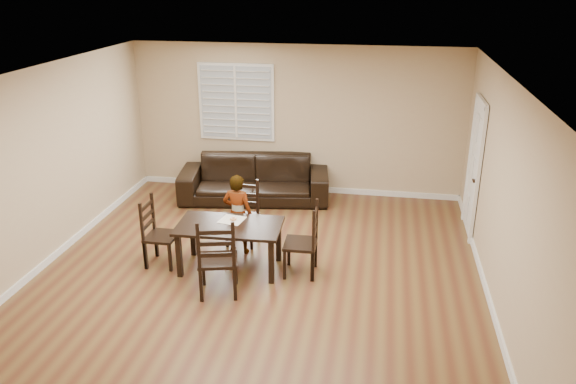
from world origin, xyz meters
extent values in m
plane|color=brown|center=(0.00, 0.00, 0.00)|extent=(7.00, 7.00, 0.00)
cube|color=tan|center=(0.00, 3.50, 1.35)|extent=(6.00, 0.04, 2.70)
cube|color=tan|center=(0.00, -3.50, 1.35)|extent=(6.00, 0.04, 2.70)
cube|color=tan|center=(-3.00, 0.00, 1.35)|extent=(0.04, 7.00, 2.70)
cube|color=tan|center=(3.00, 0.00, 1.35)|extent=(0.04, 7.00, 2.70)
cube|color=white|center=(0.00, 0.00, 2.70)|extent=(6.00, 7.00, 0.04)
cube|color=white|center=(-1.10, 3.45, 1.65)|extent=(1.40, 0.08, 1.40)
cube|color=white|center=(2.97, 2.20, 1.02)|extent=(0.06, 0.94, 2.05)
cylinder|color=#332114|center=(2.94, 1.90, 0.95)|extent=(0.06, 0.06, 0.02)
cube|color=white|center=(0.00, 3.48, 0.05)|extent=(6.00, 0.03, 0.10)
cube|color=white|center=(-2.98, 0.00, 0.05)|extent=(0.03, 7.00, 0.10)
cube|color=white|center=(2.98, 0.00, 0.05)|extent=(0.03, 7.00, 0.10)
cube|color=black|center=(-0.41, 0.37, 0.64)|extent=(1.44, 0.84, 0.04)
cube|color=black|center=(-1.03, 0.03, 0.31)|extent=(0.07, 0.07, 0.62)
cube|color=black|center=(0.22, 0.07, 0.31)|extent=(0.07, 0.07, 0.62)
cube|color=black|center=(-1.05, 0.66, 0.31)|extent=(0.07, 0.07, 0.62)
cube|color=black|center=(0.20, 0.71, 0.31)|extent=(0.07, 0.07, 0.62)
cube|color=black|center=(-0.44, 1.16, 0.42)|extent=(0.46, 0.43, 0.04)
cube|color=black|center=(-0.43, 1.34, 0.49)|extent=(0.44, 0.06, 0.97)
cube|color=black|center=(-0.64, 1.00, 0.20)|extent=(0.04, 0.04, 0.40)
cube|color=black|center=(-0.26, 0.97, 0.20)|extent=(0.04, 0.04, 0.40)
cube|color=black|center=(-0.62, 1.35, 0.20)|extent=(0.04, 0.04, 0.40)
cube|color=black|center=(-0.24, 1.32, 0.20)|extent=(0.04, 0.04, 0.40)
cube|color=black|center=(-0.39, -0.28, 0.46)|extent=(0.58, 0.55, 0.04)
cube|color=black|center=(-0.34, -0.47, 0.54)|extent=(0.48, 0.16, 1.07)
cube|color=black|center=(-0.24, -0.04, 0.22)|extent=(0.05, 0.05, 0.44)
cube|color=black|center=(-0.64, -0.14, 0.22)|extent=(0.05, 0.05, 0.44)
cube|color=black|center=(-0.14, -0.41, 0.22)|extent=(0.05, 0.05, 0.44)
cube|color=black|center=(-0.55, -0.51, 0.22)|extent=(0.05, 0.05, 0.44)
cube|color=black|center=(-1.38, 0.33, 0.42)|extent=(0.41, 0.44, 0.04)
cube|color=black|center=(-1.57, 0.33, 0.49)|extent=(0.04, 0.44, 0.98)
cube|color=black|center=(-1.21, 0.14, 0.20)|extent=(0.04, 0.04, 0.40)
cube|color=black|center=(-1.21, 0.52, 0.20)|extent=(0.04, 0.04, 0.40)
cube|color=black|center=(-1.56, 0.14, 0.20)|extent=(0.04, 0.04, 0.40)
cube|color=black|center=(-1.56, 0.53, 0.20)|extent=(0.04, 0.04, 0.40)
cube|color=black|center=(0.55, 0.40, 0.44)|extent=(0.44, 0.47, 0.04)
cube|color=black|center=(0.75, 0.41, 0.51)|extent=(0.05, 0.46, 1.02)
cube|color=black|center=(0.36, 0.59, 0.21)|extent=(0.04, 0.04, 0.42)
cube|color=black|center=(0.38, 0.20, 0.21)|extent=(0.04, 0.04, 0.42)
cube|color=black|center=(0.73, 0.61, 0.21)|extent=(0.04, 0.04, 0.42)
cube|color=black|center=(0.74, 0.21, 0.21)|extent=(0.04, 0.04, 0.42)
imported|color=gray|center=(-0.43, 0.88, 0.60)|extent=(0.46, 0.33, 1.20)
cube|color=beige|center=(-0.42, 0.53, 0.66)|extent=(0.37, 0.37, 0.00)
torus|color=#CA8548|center=(-0.40, 0.53, 0.68)|extent=(0.09, 0.09, 0.03)
torus|color=white|center=(-0.40, 0.53, 0.69)|extent=(0.08, 0.08, 0.02)
imported|color=black|center=(-0.67, 2.93, 0.38)|extent=(2.75, 1.39, 0.77)
camera|label=1|loc=(1.55, -6.29, 3.83)|focal=35.00mm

